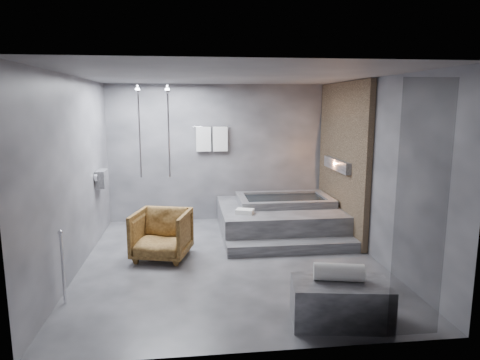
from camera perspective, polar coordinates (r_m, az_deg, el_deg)
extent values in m
plane|color=#323235|center=(6.76, -1.21, -10.71)|extent=(5.00, 5.00, 0.00)
cube|color=#545456|center=(6.33, -1.31, 13.70)|extent=(4.50, 5.00, 0.04)
cube|color=#3E3D43|center=(8.87, -2.81, 3.60)|extent=(4.50, 0.04, 2.80)
cube|color=#3E3D43|center=(3.97, 2.21, -4.53)|extent=(4.50, 0.04, 2.80)
cube|color=#3E3D43|center=(6.58, -21.16, 0.66)|extent=(0.04, 5.00, 2.80)
cube|color=#3E3D43|center=(6.98, 17.46, 1.38)|extent=(0.04, 5.00, 2.80)
cube|color=#997B59|center=(8.10, 13.49, 2.72)|extent=(0.10, 2.40, 2.78)
cube|color=#FF9938|center=(8.09, 12.92, 2.01)|extent=(0.14, 1.20, 0.20)
cube|color=gray|center=(7.96, -17.94, 0.18)|extent=(0.16, 0.42, 0.30)
imported|color=beige|center=(7.86, -17.99, -0.26)|extent=(0.08, 0.08, 0.21)
imported|color=beige|center=(8.06, -17.70, -0.21)|extent=(0.07, 0.07, 0.15)
cylinder|color=silver|center=(8.37, -9.52, 6.52)|extent=(0.04, 0.04, 1.80)
cylinder|color=silver|center=(8.41, -13.28, 6.41)|extent=(0.04, 0.04, 1.80)
cylinder|color=silver|center=(8.75, -3.80, 7.12)|extent=(0.75, 0.02, 0.02)
cube|color=white|center=(8.74, -4.89, 5.46)|extent=(0.30, 0.06, 0.50)
cube|color=white|center=(8.76, -2.66, 5.49)|extent=(0.30, 0.06, 0.50)
cylinder|color=silver|center=(5.67, -22.55, -10.85)|extent=(0.04, 0.04, 0.90)
cube|color=black|center=(4.58, 23.03, -4.01)|extent=(0.55, 0.01, 2.60)
cube|color=#38383A|center=(8.20, 5.14, -5.15)|extent=(2.20, 2.00, 0.50)
cube|color=#38383A|center=(7.15, 7.08, -8.85)|extent=(2.20, 0.36, 0.18)
cube|color=#38383B|center=(5.04, 13.23, -15.59)|extent=(1.14, 0.74, 0.48)
imported|color=#432A10|center=(6.87, -10.39, -7.15)|extent=(1.01, 1.03, 0.77)
cylinder|color=silver|center=(4.94, 13.03, -11.89)|extent=(0.58, 0.32, 0.20)
cube|color=silver|center=(7.53, 0.64, -4.21)|extent=(0.36, 0.31, 0.08)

